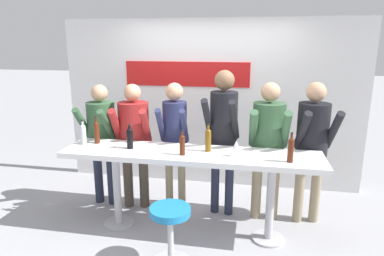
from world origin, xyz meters
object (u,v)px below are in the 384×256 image
Objects in this scene: wine_glass_0 at (236,145)px; person_left at (134,134)px; person_far_left at (102,132)px; wine_bottle_5 at (97,131)px; person_center at (223,126)px; tasting_table at (190,163)px; person_center_left at (175,132)px; bar_stool at (170,227)px; wine_bottle_3 at (83,133)px; wine_bottle_2 at (130,137)px; wine_bottle_4 at (182,144)px; wine_bottle_0 at (208,139)px; person_right at (312,138)px; wine_bottle_1 at (291,149)px; person_center_right at (268,137)px.

person_left is at bearing 157.79° from wine_glass_0.
person_left is at bearing 2.63° from person_far_left.
person_far_left reaches higher than wine_bottle_5.
person_center is 0.60m from wine_glass_0.
wine_bottle_5 is (-1.16, 0.12, 0.28)m from tasting_table.
tasting_table is 1.74× the size of person_left.
person_center_left is (-0.31, 0.53, 0.20)m from tasting_table.
wine_glass_0 is (1.79, -0.56, 0.10)m from person_far_left.
wine_bottle_5 reaches higher than wine_glass_0.
wine_bottle_3 reaches higher than bar_stool.
person_left is (0.45, -0.02, 0.01)m from person_far_left.
person_far_left is 1.60m from person_center.
wine_bottle_2 is (-1.01, -0.51, -0.04)m from person_center.
wine_bottle_4 is at bearing -114.60° from person_center.
person_right is at bearing 20.61° from wine_bottle_0.
wine_bottle_2 is at bearing 179.74° from tasting_table.
wine_bottle_2 is at bearing -35.88° from person_far_left.
person_center is 6.44× the size of wine_bottle_2.
bar_stool is 0.87m from wine_bottle_4.
person_center reaches higher than wine_bottle_1.
wine_bottle_1 is (2.34, -0.64, 0.11)m from person_far_left.
person_far_left reaches higher than wine_bottle_3.
tasting_table is 1.56× the size of person_center.
person_center is 1.13m from wine_bottle_2.
wine_bottle_0 is at bearing -12.01° from person_far_left.
person_left is at bearing 43.23° from wine_bottle_3.
person_right is at bearing -4.27° from person_center_left.
wine_bottle_0 is at bearing -46.85° from person_center_left.
person_far_left is 1.37m from wine_bottle_4.
person_center_left is (0.53, 0.04, 0.04)m from person_left.
person_far_left reaches higher than tasting_table.
person_right is at bearing 64.42° from wine_bottle_1.
person_far_left reaches higher than wine_bottle_4.
wine_bottle_0 is at bearing -98.87° from person_center.
wine_bottle_5 reaches higher than wine_bottle_4.
person_center reaches higher than wine_bottle_5.
wine_bottle_4 is (-1.42, -0.62, 0.04)m from person_right.
person_center_right is 0.65m from wine_bottle_1.
person_far_left is at bearing 139.28° from wine_bottle_2.
bar_stool is 1.03m from wine_bottle_0.
wine_bottle_0 is (1.47, -0.45, 0.12)m from person_far_left.
person_center_left is 6.12× the size of wine_bottle_4.
person_center is (1.60, 0.01, 0.15)m from person_far_left.
wine_bottle_2 is (-2.05, -0.50, 0.04)m from person_right.
wine_bottle_5 is at bearing -158.92° from person_center.
person_right is (1.66, -0.03, 0.01)m from person_center_left.
wine_bottle_4 is (-0.25, -0.18, -0.02)m from wine_bottle_0.
person_far_left is at bearing 163.15° from wine_bottle_0.
person_center_right is 2.04m from wine_bottle_5.
person_far_left is at bearing 170.89° from person_left.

